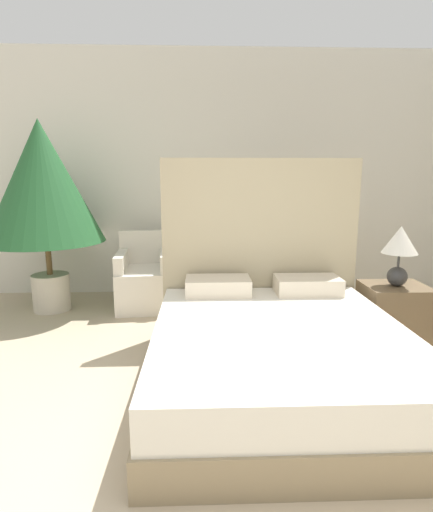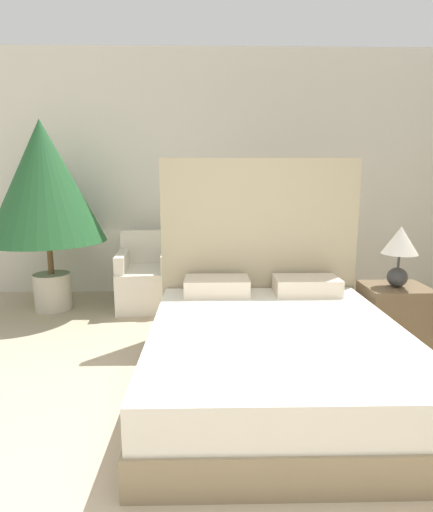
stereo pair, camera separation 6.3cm
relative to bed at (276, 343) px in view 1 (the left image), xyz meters
name	(u,v)px [view 1 (the left image)]	position (x,y,z in m)	size (l,w,h in m)	color
wall_back	(232,175)	(-0.14, 2.36, 1.16)	(10.00, 0.06, 2.90)	silver
bed	(276,343)	(0.00, 0.00, 0.00)	(1.72, 1.97, 1.59)	#8C7A5B
armchair_near_window_left	(144,282)	(-1.16, 1.74, -0.01)	(0.63, 0.73, 0.82)	silver
armchair_near_window_right	(220,282)	(-0.32, 1.74, -0.01)	(0.66, 0.75, 0.82)	silver
potted_palm	(43,185)	(-2.15, 1.66, 1.05)	(1.21, 1.21, 2.01)	beige
nightstand	(394,314)	(1.15, 0.65, -0.03)	(0.53, 0.44, 0.52)	brown
table_lamp	(400,247)	(1.14, 0.63, 0.56)	(0.29, 0.29, 0.51)	#333333
side_table	(182,283)	(-0.73, 1.74, -0.03)	(0.30, 0.30, 0.52)	#B7AD93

